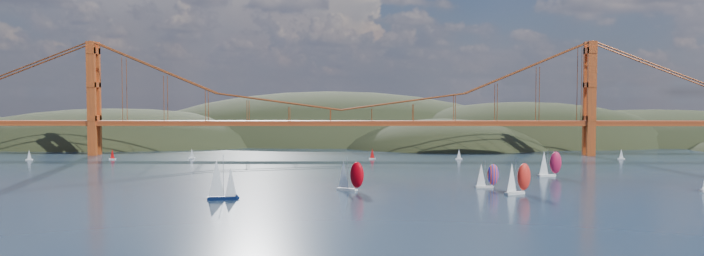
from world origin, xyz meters
The scene contains 14 objects.
ground centered at (0.00, 0.00, 0.00)m, with size 1200.00×1200.00×0.00m, color black.
headlands centered at (44.95, 278.29, -12.46)m, with size 725.00×225.00×96.00m.
bridge centered at (-1.75, 180.00, 32.23)m, with size 552.00×12.00×55.00m.
sloop_navy centered at (-30.35, 41.34, 5.68)m, with size 8.52×5.18×12.86m.
racer_0 centered at (6.07, 59.67, 4.90)m, with size 9.23×6.75×10.38m.
racer_1 centered at (56.49, 53.13, 4.96)m, with size 9.29×7.04×10.49m.
racer_3 centered at (77.98, 96.35, 4.86)m, with size 9.17×5.07×10.28m.
racer_rwb centered at (49.80, 66.70, 4.10)m, with size 7.68×3.54×8.68m.
distant_boat_1 centered at (-139.71, 154.08, 2.41)m, with size 3.00×2.00×4.70m.
distant_boat_2 centered at (-103.13, 156.94, 2.41)m, with size 3.00×2.00×4.70m.
distant_boat_3 centered at (-67.89, 160.74, 2.41)m, with size 3.00×2.00×4.70m.
distant_boat_4 centered at (128.43, 160.68, 2.41)m, with size 3.00×2.00×4.70m.
distant_boat_8 centered at (54.38, 159.57, 2.41)m, with size 3.00×2.00×4.70m.
distant_boat_9 centered at (14.90, 160.10, 2.41)m, with size 3.00×2.00×4.70m.
Camera 1 is at (8.99, -151.64, 30.65)m, focal length 35.00 mm.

